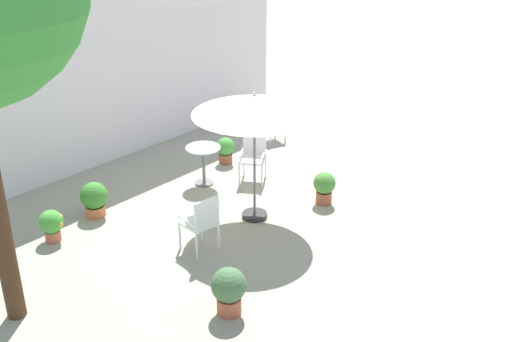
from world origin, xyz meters
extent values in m
plane|color=#A49B88|center=(0.00, 0.00, 0.00)|extent=(60.00, 60.00, 0.00)
cube|color=white|center=(0.00, 3.85, 2.33)|extent=(9.72, 0.30, 4.67)
cylinder|color=#2D2D2D|center=(-0.09, -0.21, 0.04)|extent=(0.44, 0.44, 0.08)
cylinder|color=slate|center=(-0.09, -0.21, 1.11)|extent=(0.04, 0.04, 2.22)
cone|color=beige|center=(-0.09, -0.21, 2.07)|extent=(2.07, 2.07, 0.31)
sphere|color=slate|center=(-0.09, -0.21, 2.25)|extent=(0.06, 0.06, 0.06)
cylinder|color=white|center=(0.29, 1.42, 0.75)|extent=(0.67, 0.67, 0.02)
cylinder|color=slate|center=(0.29, 1.42, 0.37)|extent=(0.06, 0.06, 0.74)
cylinder|color=slate|center=(0.29, 1.42, 0.01)|extent=(0.37, 0.37, 0.03)
cube|color=white|center=(-1.46, -0.24, 0.48)|extent=(0.53, 0.52, 0.04)
cube|color=white|center=(-1.48, -0.46, 0.73)|extent=(0.45, 0.09, 0.47)
cube|color=white|center=(-1.24, -0.27, 0.60)|extent=(0.09, 0.42, 0.03)
cube|color=white|center=(-1.68, -0.22, 0.60)|extent=(0.09, 0.42, 0.03)
cylinder|color=white|center=(-1.22, -0.05, 0.23)|extent=(0.04, 0.04, 0.46)
cylinder|color=white|center=(-1.65, 0.00, 0.23)|extent=(0.04, 0.04, 0.46)
cylinder|color=white|center=(-1.26, -0.48, 0.23)|extent=(0.04, 0.04, 0.46)
cylinder|color=white|center=(-1.70, -0.43, 0.23)|extent=(0.04, 0.04, 0.46)
cube|color=white|center=(0.98, 0.78, 0.47)|extent=(0.67, 0.66, 0.04)
cube|color=white|center=(1.18, 0.89, 0.68)|extent=(0.27, 0.41, 0.38)
cube|color=white|center=(0.87, 0.96, 0.59)|extent=(0.40, 0.27, 0.03)
cube|color=white|center=(1.09, 0.59, 0.59)|extent=(0.40, 0.27, 0.03)
cylinder|color=white|center=(0.67, 0.84, 0.23)|extent=(0.04, 0.04, 0.45)
cylinder|color=white|center=(0.90, 0.47, 0.23)|extent=(0.04, 0.04, 0.45)
cylinder|color=white|center=(1.07, 1.08, 0.23)|extent=(0.04, 0.04, 0.45)
cylinder|color=white|center=(1.29, 0.71, 0.23)|extent=(0.04, 0.04, 0.45)
cube|color=white|center=(2.95, 1.88, 0.43)|extent=(0.56, 0.58, 0.04)
cube|color=white|center=(3.02, 2.08, 0.64)|extent=(0.39, 0.17, 0.39)
cube|color=white|center=(2.77, 1.94, 0.55)|extent=(0.18, 0.41, 0.03)
cube|color=white|center=(3.13, 1.81, 0.55)|extent=(0.18, 0.41, 0.03)
cylinder|color=white|center=(2.69, 1.74, 0.20)|extent=(0.04, 0.04, 0.41)
cylinder|color=white|center=(3.06, 1.61, 0.20)|extent=(0.04, 0.04, 0.41)
cylinder|color=white|center=(2.84, 2.14, 0.20)|extent=(0.04, 0.04, 0.41)
cylinder|color=white|center=(3.20, 2.01, 0.20)|extent=(0.04, 0.04, 0.41)
cylinder|color=#C16247|center=(-2.85, 1.75, 0.09)|extent=(0.26, 0.26, 0.19)
cylinder|color=#382819|center=(-2.85, 1.75, 0.18)|extent=(0.22, 0.22, 0.02)
sphere|color=green|center=(-2.85, 1.75, 0.35)|extent=(0.39, 0.39, 0.39)
sphere|color=gold|center=(-2.72, 1.69, 0.41)|extent=(0.11, 0.11, 0.11)
sphere|color=gold|center=(-2.78, 1.60, 0.33)|extent=(0.10, 0.10, 0.10)
cylinder|color=#B0573C|center=(-2.34, -1.71, 0.12)|extent=(0.33, 0.33, 0.24)
cylinder|color=#382819|center=(-2.34, -1.71, 0.23)|extent=(0.29, 0.29, 0.02)
sphere|color=#486C42|center=(-2.34, -1.71, 0.45)|extent=(0.48, 0.48, 0.48)
cylinder|color=#CF6E40|center=(-1.88, 1.93, 0.10)|extent=(0.34, 0.34, 0.19)
cylinder|color=#382819|center=(-1.88, 1.93, 0.18)|extent=(0.30, 0.30, 0.02)
sphere|color=#39802C|center=(-1.88, 1.93, 0.39)|extent=(0.48, 0.48, 0.48)
cylinder|color=#A85839|center=(1.14, -0.81, 0.12)|extent=(0.29, 0.29, 0.23)
cylinder|color=#382819|center=(1.14, -0.81, 0.22)|extent=(0.26, 0.26, 0.02)
sphere|color=#4B8A37|center=(1.14, -0.81, 0.40)|extent=(0.41, 0.41, 0.41)
sphere|color=#DA3B69|center=(1.30, -0.79, 0.46)|extent=(0.09, 0.09, 0.09)
sphere|color=#DA3B69|center=(1.23, -0.74, 0.43)|extent=(0.09, 0.09, 0.09)
cylinder|color=brown|center=(1.29, 1.79, 0.10)|extent=(0.28, 0.28, 0.21)
cylinder|color=#382819|center=(1.29, 1.79, 0.20)|extent=(0.25, 0.25, 0.02)
sphere|color=#448F37|center=(1.29, 1.79, 0.37)|extent=(0.38, 0.38, 0.38)
camera|label=1|loc=(-7.29, -6.50, 5.27)|focal=43.60mm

